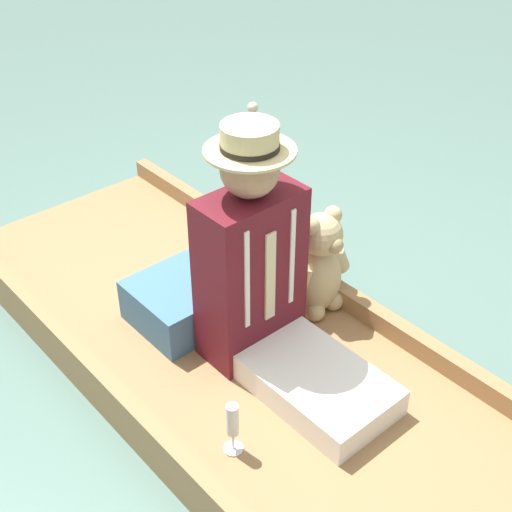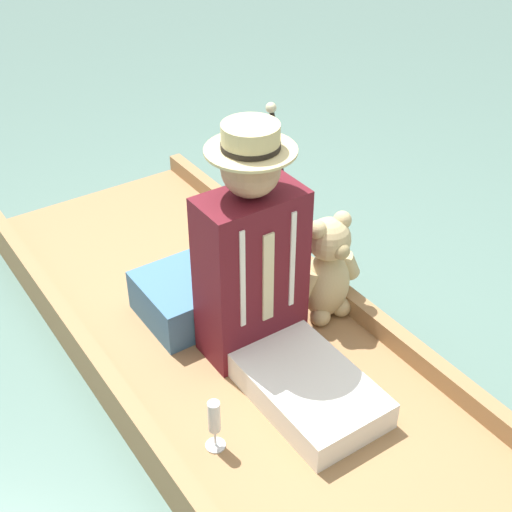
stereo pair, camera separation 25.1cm
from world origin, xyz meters
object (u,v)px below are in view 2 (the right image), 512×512
walking_cane (283,181)px  seated_person (265,285)px  wine_glass (214,420)px  teddy_bear (327,271)px

walking_cane → seated_person: bearing=47.9°
seated_person → wine_glass: bearing=32.9°
teddy_bear → walking_cane: bearing=-95.5°
seated_person → wine_glass: (0.38, 0.27, -0.22)m
wine_glass → walking_cane: size_ratio=0.27×
seated_person → wine_glass: seated_person is taller
seated_person → teddy_bear: 0.38m
walking_cane → teddy_bear: bearing=84.5°
seated_person → walking_cane: bearing=-134.4°
teddy_bear → wine_glass: bearing=24.8°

